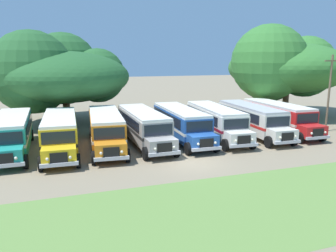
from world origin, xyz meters
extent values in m
plane|color=#84755B|center=(0.00, 0.00, 0.00)|extent=(220.00, 220.00, 0.00)
cube|color=olive|center=(0.00, -7.51, 0.00)|extent=(80.00, 8.43, 0.01)
cube|color=teal|center=(-12.43, 7.50, 1.55)|extent=(2.65, 9.24, 2.10)
cube|color=white|center=(-12.43, 7.50, 1.38)|extent=(2.68, 9.26, 0.24)
cube|color=black|center=(-11.16, 7.82, 2.05)|extent=(0.17, 8.00, 0.80)
cube|color=silver|center=(-12.43, 7.50, 2.71)|extent=(2.57, 9.14, 0.22)
cube|color=teal|center=(-12.34, 2.20, 1.02)|extent=(2.22, 1.44, 1.05)
cube|color=black|center=(-12.33, 1.46, 1.05)|extent=(1.10, 0.12, 0.70)
cube|color=#B7B7BC|center=(-12.33, 1.42, 0.62)|extent=(2.40, 0.24, 0.24)
cube|color=black|center=(-12.35, 2.87, 2.05)|extent=(2.20, 0.10, 0.84)
cube|color=white|center=(-12.50, 12.12, 1.45)|extent=(0.90, 0.07, 1.30)
sphere|color=#EAE5C6|center=(-11.63, 1.42, 1.05)|extent=(0.20, 0.20, 0.20)
cylinder|color=black|center=(-11.14, 2.32, 0.50)|extent=(0.30, 1.00, 1.00)
cylinder|color=black|center=(-11.27, 10.52, 0.50)|extent=(0.30, 1.00, 1.00)
cylinder|color=black|center=(-13.67, 10.48, 0.50)|extent=(0.30, 1.00, 1.00)
cube|color=yellow|center=(-8.80, 6.61, 1.55)|extent=(2.84, 9.29, 2.10)
cube|color=black|center=(-8.80, 6.61, 1.38)|extent=(2.87, 9.31, 0.24)
cube|color=black|center=(-7.52, 6.86, 2.05)|extent=(0.34, 8.00, 0.80)
cube|color=black|center=(-10.06, 6.96, 2.05)|extent=(0.34, 8.00, 0.80)
cube|color=silver|center=(-8.80, 6.61, 2.71)|extent=(2.76, 9.18, 0.22)
cube|color=yellow|center=(-9.00, 1.31, 1.02)|extent=(2.25, 1.48, 1.05)
cube|color=black|center=(-9.03, 0.57, 1.05)|extent=(1.10, 0.14, 0.70)
cube|color=#B7B7BC|center=(-9.03, 0.53, 0.62)|extent=(2.41, 0.29, 0.24)
cube|color=black|center=(-8.97, 1.98, 2.05)|extent=(2.20, 0.14, 0.84)
cube|color=black|center=(-8.63, 11.23, 1.45)|extent=(0.90, 0.09, 1.30)
sphere|color=#EAE5C6|center=(-8.33, 0.50, 1.05)|extent=(0.20, 0.20, 0.20)
sphere|color=#EAE5C6|center=(-9.73, 0.55, 1.05)|extent=(0.20, 0.20, 0.20)
cylinder|color=black|center=(-7.80, 1.37, 0.50)|extent=(0.32, 1.01, 1.00)
cylinder|color=black|center=(-10.19, 1.46, 0.50)|extent=(0.32, 1.01, 1.00)
cylinder|color=black|center=(-7.49, 9.56, 0.50)|extent=(0.32, 1.01, 1.00)
cylinder|color=black|center=(-9.89, 9.65, 0.50)|extent=(0.32, 1.01, 1.00)
cube|color=orange|center=(-5.13, 6.80, 1.55)|extent=(3.24, 9.37, 2.10)
cube|color=white|center=(-5.13, 6.80, 1.38)|extent=(3.27, 9.40, 0.24)
cube|color=black|center=(-3.84, 7.00, 2.05)|extent=(0.69, 7.98, 0.80)
cube|color=black|center=(-6.38, 7.20, 2.05)|extent=(0.69, 7.98, 0.80)
cube|color=silver|center=(-5.13, 6.80, 2.71)|extent=(3.15, 9.27, 0.22)
cube|color=orange|center=(-5.57, 1.52, 1.02)|extent=(2.31, 1.57, 1.05)
cube|color=black|center=(-5.63, 0.78, 1.05)|extent=(1.10, 0.19, 0.70)
cube|color=#B7B7BC|center=(-5.63, 0.74, 0.62)|extent=(2.41, 0.40, 0.24)
cube|color=black|center=(-5.51, 2.19, 2.05)|extent=(2.20, 0.24, 0.84)
cube|color=white|center=(-4.76, 11.41, 1.45)|extent=(0.90, 0.13, 1.30)
sphere|color=#EAE5C6|center=(-4.93, 0.67, 1.05)|extent=(0.20, 0.20, 0.20)
sphere|color=#EAE5C6|center=(-6.33, 0.79, 1.05)|extent=(0.20, 0.20, 0.20)
cylinder|color=black|center=(-4.36, 1.52, 0.50)|extent=(0.36, 1.02, 1.00)
cylinder|color=black|center=(-6.75, 1.72, 0.50)|extent=(0.36, 1.02, 1.00)
cylinder|color=black|center=(-3.69, 9.69, 0.50)|extent=(0.36, 1.02, 1.00)
cylinder|color=black|center=(-6.09, 9.89, 0.50)|extent=(0.36, 1.02, 1.00)
cube|color=#9E9993|center=(-1.91, 6.75, 1.55)|extent=(2.59, 9.22, 2.10)
cube|color=#282828|center=(-1.91, 6.75, 1.38)|extent=(2.62, 9.24, 0.24)
cube|color=black|center=(-0.64, 7.06, 2.05)|extent=(0.12, 8.00, 0.80)
cube|color=black|center=(-3.18, 7.04, 2.05)|extent=(0.12, 8.00, 0.80)
cube|color=silver|center=(-1.91, 6.75, 2.71)|extent=(2.51, 9.12, 0.22)
cube|color=#9E9993|center=(-1.85, 1.45, 1.02)|extent=(2.21, 1.42, 1.05)
cube|color=black|center=(-1.85, 0.71, 1.05)|extent=(1.10, 0.11, 0.70)
cube|color=#B7B7BC|center=(-1.85, 0.67, 0.62)|extent=(2.40, 0.22, 0.24)
cube|color=black|center=(-1.86, 2.12, 2.05)|extent=(2.20, 0.08, 0.84)
cube|color=#282828|center=(-1.95, 11.37, 1.45)|extent=(0.90, 0.07, 1.30)
sphere|color=#EAE5C6|center=(-1.15, 0.67, 1.05)|extent=(0.20, 0.20, 0.20)
sphere|color=#EAE5C6|center=(-2.55, 0.65, 1.05)|extent=(0.20, 0.20, 0.20)
cylinder|color=black|center=(-0.65, 1.56, 0.50)|extent=(0.29, 1.00, 1.00)
cylinder|color=black|center=(-3.05, 1.54, 0.50)|extent=(0.29, 1.00, 1.00)
cylinder|color=black|center=(-0.74, 9.76, 0.50)|extent=(0.29, 1.00, 1.00)
cylinder|color=black|center=(-3.14, 9.74, 0.50)|extent=(0.29, 1.00, 1.00)
cube|color=#23519E|center=(1.70, 6.95, 1.55)|extent=(2.72, 9.26, 2.10)
cube|color=silver|center=(1.70, 6.95, 1.38)|extent=(2.75, 9.28, 0.24)
cube|color=black|center=(2.98, 7.22, 2.05)|extent=(0.24, 8.00, 0.80)
cube|color=black|center=(0.44, 7.29, 2.05)|extent=(0.24, 8.00, 0.80)
cube|color=silver|center=(1.70, 6.95, 2.71)|extent=(2.64, 9.16, 0.22)
cube|color=#23519E|center=(1.57, 1.66, 1.02)|extent=(2.23, 1.45, 1.05)
cube|color=black|center=(1.55, 0.92, 1.05)|extent=(1.10, 0.13, 0.70)
cube|color=#B7B7BC|center=(1.55, 0.88, 0.62)|extent=(2.40, 0.26, 0.24)
cube|color=black|center=(1.59, 2.33, 2.05)|extent=(2.20, 0.11, 0.84)
cube|color=silver|center=(1.81, 11.57, 1.45)|extent=(0.90, 0.08, 1.30)
sphere|color=#EAE5C6|center=(2.25, 0.85, 1.05)|extent=(0.20, 0.20, 0.20)
sphere|color=#EAE5C6|center=(0.85, 0.88, 1.05)|extent=(0.20, 0.20, 0.20)
cylinder|color=black|center=(2.77, 1.73, 0.50)|extent=(0.30, 1.01, 1.00)
cylinder|color=black|center=(0.37, 1.78, 0.50)|extent=(0.30, 1.01, 1.00)
cylinder|color=black|center=(2.97, 9.92, 0.50)|extent=(0.30, 1.01, 1.00)
cylinder|color=black|center=(0.57, 9.98, 0.50)|extent=(0.30, 1.01, 1.00)
cube|color=silver|center=(5.17, 6.89, 1.55)|extent=(3.15, 9.36, 2.10)
cube|color=maroon|center=(5.17, 6.89, 1.38)|extent=(3.19, 9.38, 0.24)
cube|color=black|center=(6.46, 7.10, 2.05)|extent=(0.61, 7.98, 0.80)
cube|color=black|center=(3.93, 7.28, 2.05)|extent=(0.61, 7.98, 0.80)
cube|color=silver|center=(5.17, 6.89, 2.71)|extent=(3.07, 9.25, 0.22)
cube|color=silver|center=(4.79, 1.61, 1.02)|extent=(2.29, 1.55, 1.05)
cube|color=black|center=(4.74, 0.87, 1.05)|extent=(1.10, 0.18, 0.70)
cube|color=#B7B7BC|center=(4.74, 0.83, 0.62)|extent=(2.41, 0.37, 0.24)
cube|color=black|center=(4.84, 2.28, 2.05)|extent=(2.20, 0.22, 0.84)
cube|color=maroon|center=(5.51, 11.50, 1.45)|extent=(0.90, 0.12, 1.30)
sphere|color=#EAE5C6|center=(5.44, 0.77, 1.05)|extent=(0.20, 0.20, 0.20)
sphere|color=#EAE5C6|center=(4.04, 0.87, 1.05)|extent=(0.20, 0.20, 0.20)
cylinder|color=black|center=(6.00, 1.62, 0.50)|extent=(0.35, 1.02, 1.00)
cylinder|color=black|center=(3.60, 1.79, 0.50)|extent=(0.35, 1.02, 1.00)
cylinder|color=black|center=(6.59, 9.80, 0.50)|extent=(0.35, 1.02, 1.00)
cylinder|color=black|center=(4.19, 9.97, 0.50)|extent=(0.35, 1.02, 1.00)
cube|color=silver|center=(8.94, 6.66, 1.55)|extent=(2.94, 9.31, 2.10)
cube|color=red|center=(8.94, 6.66, 1.38)|extent=(2.97, 9.33, 0.24)
cube|color=black|center=(10.22, 6.90, 2.05)|extent=(0.42, 7.99, 0.80)
cube|color=black|center=(7.68, 7.02, 2.05)|extent=(0.42, 7.99, 0.80)
cube|color=#B2B2B7|center=(8.94, 6.66, 2.71)|extent=(2.85, 9.21, 0.22)
cube|color=silver|center=(8.68, 1.37, 1.02)|extent=(2.26, 1.50, 1.05)
cube|color=black|center=(8.65, 0.63, 1.05)|extent=(1.10, 0.15, 0.70)
cube|color=#B7B7BC|center=(8.65, 0.59, 0.62)|extent=(2.41, 0.31, 0.24)
cube|color=black|center=(8.72, 2.04, 2.05)|extent=(2.20, 0.17, 0.84)
cube|color=red|center=(9.16, 11.28, 1.45)|extent=(0.90, 0.10, 1.30)
sphere|color=#EAE5C6|center=(9.35, 0.55, 1.05)|extent=(0.20, 0.20, 0.20)
sphere|color=#EAE5C6|center=(7.95, 0.61, 1.05)|extent=(0.20, 0.20, 0.20)
cylinder|color=black|center=(9.89, 1.41, 0.50)|extent=(0.33, 1.01, 1.00)
cylinder|color=black|center=(7.49, 1.53, 0.50)|extent=(0.33, 1.01, 1.00)
cylinder|color=black|center=(10.28, 9.60, 0.50)|extent=(0.33, 1.01, 1.00)
cylinder|color=black|center=(7.88, 9.72, 0.50)|extent=(0.33, 1.01, 1.00)
cube|color=red|center=(12.32, 7.09, 1.55)|extent=(2.80, 9.28, 2.10)
cube|color=white|center=(12.32, 7.09, 1.38)|extent=(2.83, 9.30, 0.24)
cube|color=black|center=(13.60, 7.34, 2.05)|extent=(0.31, 8.00, 0.80)
cube|color=black|center=(11.06, 7.43, 2.05)|extent=(0.31, 8.00, 0.80)
cube|color=silver|center=(12.32, 7.09, 2.71)|extent=(2.72, 9.18, 0.22)
cube|color=red|center=(12.15, 1.79, 1.02)|extent=(2.25, 1.47, 1.05)
cube|color=black|center=(12.12, 1.05, 1.05)|extent=(1.10, 0.14, 0.70)
cube|color=#B7B7BC|center=(12.12, 1.01, 0.62)|extent=(2.41, 0.28, 0.24)
cube|color=black|center=(12.17, 2.46, 2.05)|extent=(2.20, 0.13, 0.84)
cube|color=white|center=(12.48, 11.70, 1.45)|extent=(0.90, 0.09, 1.30)
sphere|color=#EAE5C6|center=(12.82, 0.98, 1.05)|extent=(0.20, 0.20, 0.20)
sphere|color=#EAE5C6|center=(11.42, 1.02, 1.05)|extent=(0.20, 0.20, 0.20)
cylinder|color=black|center=(13.35, 1.85, 0.50)|extent=(0.31, 1.01, 1.00)
cylinder|color=black|center=(10.95, 1.93, 0.50)|extent=(0.31, 1.01, 1.00)
cylinder|color=black|center=(13.62, 10.04, 0.50)|extent=(0.31, 1.01, 1.00)
cylinder|color=black|center=(11.22, 10.12, 0.50)|extent=(0.31, 1.01, 1.00)
cylinder|color=brown|center=(-7.94, 17.33, 1.61)|extent=(0.79, 0.79, 3.22)
ellipsoid|color=#235628|center=(-7.94, 17.33, 5.31)|extent=(14.08, 14.60, 5.58)
sphere|color=#235628|center=(-4.10, 18.96, 5.30)|extent=(6.35, 6.35, 6.35)
sphere|color=#235628|center=(-11.14, 16.34, 5.89)|extent=(8.62, 8.62, 8.62)
sphere|color=#235628|center=(-7.94, 21.51, 6.06)|extent=(8.66, 8.66, 8.66)
cylinder|color=brown|center=(19.11, 14.32, 1.88)|extent=(0.76, 0.76, 3.77)
ellipsoid|color=#33702D|center=(19.11, 14.32, 6.11)|extent=(15.01, 14.78, 6.25)
sphere|color=#33702D|center=(23.29, 16.09, 6.18)|extent=(8.19, 8.19, 8.19)
sphere|color=#33702D|center=(15.42, 13.18, 6.80)|extent=(9.01, 9.01, 9.01)
sphere|color=#33702D|center=(19.11, 18.18, 5.36)|extent=(8.07, 8.07, 8.07)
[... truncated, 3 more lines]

